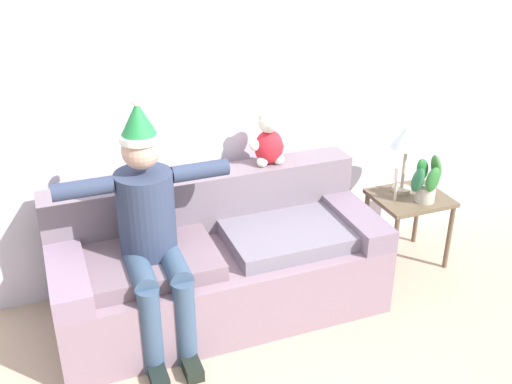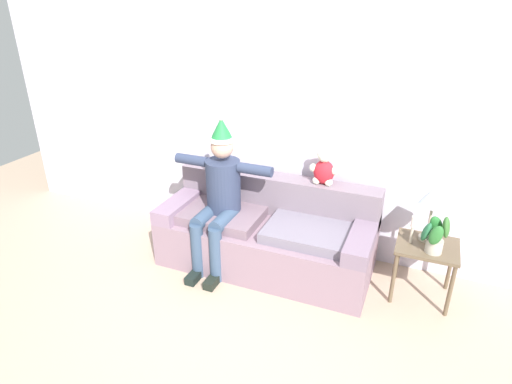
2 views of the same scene
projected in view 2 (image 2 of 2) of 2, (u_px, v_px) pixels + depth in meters
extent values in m
plane|color=tan|center=(223.00, 326.00, 3.63)|extent=(10.00, 10.00, 0.00)
cube|color=silver|center=(287.00, 124.00, 4.36)|extent=(7.00, 0.10, 2.70)
cube|color=gray|center=(266.00, 245.00, 4.35)|extent=(2.10, 0.88, 0.47)
cube|color=slate|center=(277.00, 194.00, 4.44)|extent=(2.10, 0.24, 0.40)
cube|color=gray|center=(183.00, 202.00, 4.55)|extent=(0.22, 0.88, 0.14)
cube|color=slate|center=(363.00, 237.00, 3.90)|extent=(0.22, 0.88, 0.14)
cube|color=slate|center=(221.00, 214.00, 4.36)|extent=(0.84, 0.61, 0.10)
cube|color=slate|center=(311.00, 232.00, 4.03)|extent=(0.84, 0.61, 0.10)
cylinder|color=#2E3852|center=(223.00, 185.00, 4.24)|extent=(0.34, 0.34, 0.52)
sphere|color=tan|center=(222.00, 147.00, 4.07)|extent=(0.22, 0.22, 0.22)
cylinder|color=white|center=(222.00, 139.00, 4.04)|extent=(0.23, 0.23, 0.04)
cone|color=#207839|center=(221.00, 128.00, 3.99)|extent=(0.21, 0.21, 0.20)
sphere|color=white|center=(221.00, 117.00, 3.95)|extent=(0.06, 0.06, 0.06)
cylinder|color=#364A66|center=(206.00, 216.00, 4.22)|extent=(0.14, 0.40, 0.14)
cylinder|color=#364A66|center=(198.00, 251.00, 4.17)|extent=(0.13, 0.13, 0.57)
cube|color=black|center=(195.00, 276.00, 4.21)|extent=(0.10, 0.24, 0.08)
cylinder|color=#364A66|center=(224.00, 219.00, 4.15)|extent=(0.14, 0.40, 0.14)
cylinder|color=#364A66|center=(216.00, 255.00, 4.10)|extent=(0.13, 0.13, 0.57)
cube|color=black|center=(213.00, 281.00, 4.14)|extent=(0.10, 0.24, 0.08)
cylinder|color=#2E3852|center=(192.00, 160.00, 4.27)|extent=(0.34, 0.10, 0.10)
cylinder|color=#2E3852|center=(255.00, 170.00, 4.03)|extent=(0.34, 0.10, 0.10)
ellipsoid|color=red|center=(324.00, 172.00, 4.14)|extent=(0.20, 0.16, 0.24)
sphere|color=white|center=(325.00, 155.00, 4.06)|extent=(0.15, 0.15, 0.15)
sphere|color=white|center=(323.00, 158.00, 4.02)|extent=(0.07, 0.07, 0.07)
sphere|color=white|center=(320.00, 149.00, 4.06)|extent=(0.05, 0.05, 0.05)
sphere|color=white|center=(331.00, 150.00, 4.02)|extent=(0.05, 0.05, 0.05)
sphere|color=white|center=(313.00, 168.00, 4.16)|extent=(0.08, 0.08, 0.08)
sphere|color=white|center=(316.00, 180.00, 4.17)|extent=(0.08, 0.08, 0.08)
sphere|color=white|center=(335.00, 171.00, 4.09)|extent=(0.08, 0.08, 0.08)
sphere|color=white|center=(329.00, 182.00, 4.13)|extent=(0.08, 0.08, 0.08)
cube|color=brown|center=(428.00, 246.00, 3.78)|extent=(0.53, 0.46, 0.03)
cylinder|color=brown|center=(393.00, 278.00, 3.81)|extent=(0.04, 0.04, 0.51)
cylinder|color=brown|center=(450.00, 291.00, 3.65)|extent=(0.04, 0.04, 0.51)
cylinder|color=brown|center=(398.00, 255.00, 4.15)|extent=(0.04, 0.04, 0.51)
cylinder|color=brown|center=(450.00, 266.00, 3.99)|extent=(0.04, 0.04, 0.51)
cylinder|color=#B1AA90|center=(426.00, 238.00, 3.86)|extent=(0.14, 0.14, 0.03)
cylinder|color=#BBA893|center=(430.00, 221.00, 3.78)|extent=(0.02, 0.02, 0.32)
cone|color=silver|center=(435.00, 195.00, 3.68)|extent=(0.24, 0.24, 0.18)
cylinder|color=#B9B3A2|center=(434.00, 246.00, 3.65)|extent=(0.14, 0.14, 0.12)
ellipsoid|color=#33662B|center=(446.00, 227.00, 3.54)|extent=(0.09, 0.14, 0.20)
ellipsoid|color=#246C2D|center=(436.00, 225.00, 3.62)|extent=(0.17, 0.10, 0.21)
ellipsoid|color=#24653C|center=(426.00, 232.00, 3.62)|extent=(0.11, 0.11, 0.20)
ellipsoid|color=#2A6B2D|center=(436.00, 235.00, 3.53)|extent=(0.15, 0.08, 0.20)
cylinder|color=beige|center=(411.00, 235.00, 3.78)|extent=(0.02, 0.02, 0.16)
cylinder|color=#F6E2D1|center=(414.00, 222.00, 3.72)|extent=(0.04, 0.04, 0.10)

